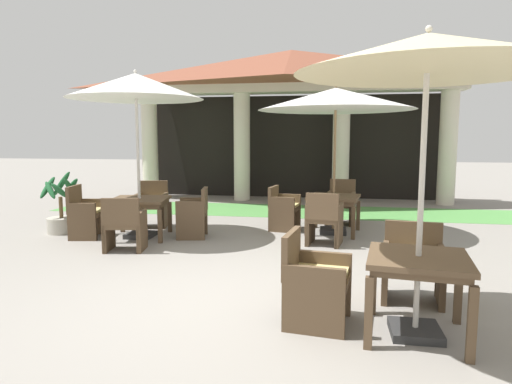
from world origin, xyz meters
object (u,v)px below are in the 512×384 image
object	(u,v)px
patio_chair_near_foreground_west	(314,281)
patio_table_mid_right	(334,201)
patio_chair_mid_right_south	(324,220)
potted_palm_left_edge	(61,215)
patio_chair_mid_left_west	(85,214)
patio_umbrella_mid_left	(136,87)
patio_umbrella_mid_right	(336,100)
patio_chair_mid_right_north	(341,204)
patio_chair_mid_left_north	(152,206)
patio_umbrella_near_foreground	(428,56)
patio_table_near_foreground	(418,267)
patio_table_mid_left	(140,204)
patio_chair_near_foreground_north	(413,265)
patio_chair_mid_left_east	(194,214)
patio_chair_mid_left_south	(124,226)
patio_chair_mid_right_west	(283,209)

from	to	relation	value
patio_chair_near_foreground_west	patio_table_mid_right	size ratio (longest dim) A/B	0.86
patio_chair_mid_right_south	potted_palm_left_edge	world-z (taller)	potted_palm_left_edge
patio_chair_near_foreground_west	patio_chair_mid_left_west	size ratio (longest dim) A/B	0.95
patio_umbrella_mid_left	patio_umbrella_mid_right	distance (m)	3.56
patio_table_mid_right	patio_chair_mid_right_north	bearing A→B (deg)	80.89
patio_chair_mid_left_north	patio_umbrella_near_foreground	bearing A→B (deg)	124.98
patio_umbrella_mid_left	patio_chair_mid_right_south	distance (m)	3.96
patio_umbrella_mid_right	patio_chair_mid_left_west	bearing A→B (deg)	-165.76
patio_table_near_foreground	patio_table_mid_right	bearing A→B (deg)	99.55
patio_umbrella_near_foreground	patio_table_mid_right	world-z (taller)	patio_umbrella_near_foreground
patio_table_near_foreground	patio_table_mid_left	size ratio (longest dim) A/B	0.86
patio_chair_near_foreground_west	patio_chair_near_foreground_north	xyz separation A→B (m)	(1.04, 0.79, -0.02)
patio_table_near_foreground	patio_chair_near_foreground_north	bearing A→B (deg)	82.34
patio_table_near_foreground	patio_chair_mid_left_east	bearing A→B (deg)	132.23
patio_chair_near_foreground_north	patio_chair_mid_left_west	size ratio (longest dim) A/B	0.90
patio_umbrella_near_foreground	patio_chair_near_foreground_west	size ratio (longest dim) A/B	3.06
patio_umbrella_mid_left	patio_chair_mid_left_east	size ratio (longest dim) A/B	3.31
patio_chair_mid_left_east	potted_palm_left_edge	distance (m)	2.58
patio_chair_near_foreground_west	patio_chair_mid_left_east	size ratio (longest dim) A/B	1.00
patio_umbrella_mid_right	patio_chair_mid_left_south	bearing A→B (deg)	-149.73
potted_palm_left_edge	patio_chair_mid_right_north	bearing A→B (deg)	19.00
patio_table_near_foreground	patio_chair_mid_left_south	bearing A→B (deg)	149.01
patio_table_mid_left	patio_chair_mid_left_east	bearing A→B (deg)	10.11
patio_chair_mid_left_west	patio_chair_near_foreground_north	bearing A→B (deg)	56.56
patio_umbrella_mid_right	patio_umbrella_mid_left	bearing A→B (deg)	-164.62
patio_umbrella_mid_right	potted_palm_left_edge	xyz separation A→B (m)	(-5.05, -0.82, -2.12)
patio_table_mid_left	patio_table_mid_right	bearing A→B (deg)	15.38
patio_table_mid_right	patio_umbrella_mid_left	bearing A→B (deg)	-164.62
patio_chair_mid_left_east	patio_table_mid_right	bearing A→B (deg)	-82.77
patio_table_near_foreground	patio_umbrella_near_foreground	bearing A→B (deg)	0.00
patio_umbrella_mid_right	patio_chair_mid_right_south	distance (m)	2.27
patio_chair_near_foreground_west	patio_table_mid_right	bearing A→B (deg)	-175.07
patio_chair_mid_left_south	patio_umbrella_near_foreground	bearing A→B (deg)	-41.10
patio_chair_mid_left_west	patio_table_mid_right	bearing A→B (deg)	94.13
patio_chair_mid_right_south	patio_chair_near_foreground_north	bearing A→B (deg)	-58.31
patio_umbrella_mid_right	potted_palm_left_edge	bearing A→B (deg)	-170.73
patio_chair_mid_left_west	patio_chair_mid_right_west	distance (m)	3.65
patio_chair_near_foreground_north	patio_umbrella_mid_right	size ratio (longest dim) A/B	0.30
patio_chair_near_foreground_west	patio_umbrella_mid_left	xyz separation A→B (m)	(-3.23, 3.22, 2.23)
patio_chair_near_foreground_north	patio_table_mid_left	xyz separation A→B (m)	(-4.27, 2.43, 0.21)
patio_umbrella_near_foreground	patio_table_mid_left	world-z (taller)	patio_umbrella_near_foreground
patio_table_mid_right	patio_chair_mid_right_south	bearing A→B (deg)	-99.11
patio_table_near_foreground	patio_chair_mid_left_west	xyz separation A→B (m)	(-5.11, 3.17, -0.20)
patio_chair_mid_left_north	patio_chair_mid_right_west	xyz separation A→B (m)	(2.63, 0.14, -0.02)
patio_table_mid_left	patio_chair_mid_left_east	xyz separation A→B (m)	(0.95, 0.17, -0.19)
patio_umbrella_mid_left	patio_chair_mid_right_south	bearing A→B (deg)	-0.40
patio_table_mid_left	potted_palm_left_edge	size ratio (longest dim) A/B	0.96
patio_umbrella_near_foreground	potted_palm_left_edge	xyz separation A→B (m)	(-5.77, 3.46, -2.12)
patio_table_mid_right	potted_palm_left_edge	xyz separation A→B (m)	(-5.05, -0.82, -0.26)
patio_table_mid_right	patio_table_near_foreground	bearing A→B (deg)	-80.45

